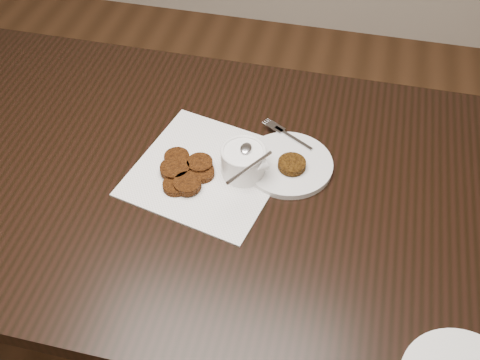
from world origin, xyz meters
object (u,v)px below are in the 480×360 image
napkin (208,171)px  plate_with_patty (288,162)px  sauce_ramekin (243,150)px  table (189,271)px

napkin → plate_with_patty: 0.18m
napkin → sauce_ramekin: 0.10m
napkin → sauce_ramekin: sauce_ramekin is taller
table → napkin: napkin is taller
table → sauce_ramekin: size_ratio=10.11×
table → napkin: (0.06, 0.02, 0.38)m
sauce_ramekin → plate_with_patty: size_ratio=0.68×
sauce_ramekin → napkin: bearing=-170.3°
table → sauce_ramekin: sauce_ramekin is taller
table → napkin: size_ratio=4.41×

